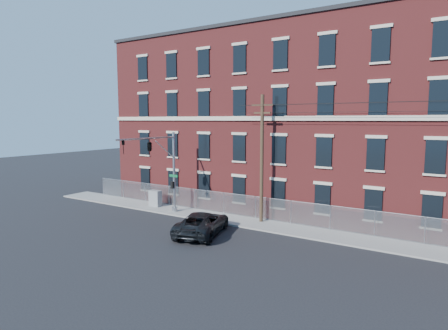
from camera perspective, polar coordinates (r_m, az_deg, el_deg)
The scene contains 8 objects.
ground at distance 27.39m, azimuth -3.67°, elevation -10.63°, with size 140.00×140.00×0.00m, color black.
sidewalk at distance 27.55m, azimuth 24.20°, elevation -11.00°, with size 65.00×3.00×0.12m, color gray.
mill_building at distance 35.20m, azimuth 26.96°, elevation 5.98°, with size 55.30×14.32×16.30m.
chain_link_fence at distance 28.52m, azimuth 24.68°, elevation -8.34°, with size 59.06×0.06×1.85m.
traffic_signal_mast at distance 31.77m, azimuth -10.19°, elevation 1.61°, with size 0.90×6.75×7.00m.
utility_pole_near at distance 30.02m, azimuth 5.67°, elevation 1.29°, with size 1.80×0.28×10.00m.
pickup_truck at distance 27.73m, azimuth -3.27°, elevation -8.66°, with size 2.70×5.87×1.63m, color black.
utility_cabinet at distance 36.50m, azimuth -10.23°, elevation -4.91°, with size 1.19×0.59×1.48m, color gray.
Camera 1 is at (15.44, -21.10, 8.19)m, focal length 30.61 mm.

